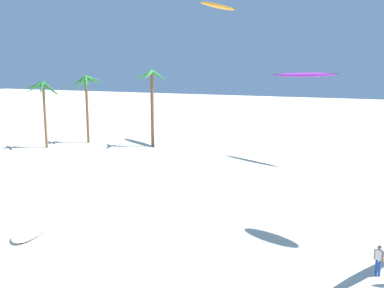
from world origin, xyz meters
The scene contains 7 objects.
palm_tree_0 centered at (-27.80, 43.26, 7.40)m, with size 4.83×4.95×8.75m.
palm_tree_1 centered at (-25.05, 48.61, 7.88)m, with size 5.09×4.30×9.41m.
palm_tree_2 centered at (-15.49, 49.87, 8.05)m, with size 4.84×5.17×10.17m.
flying_kite_1 centered at (4.28, 48.64, 9.69)m, with size 7.92×8.53×10.12m.
flying_kite_4 centered at (-8.61, 55.43, 18.44)m, with size 7.38×6.71×19.76m.
grounded_kite_1 centered at (-7.75, 19.84, 0.18)m, with size 3.27×4.55×0.36m.
person_foreground_walker centered at (12.97, 22.72, 0.91)m, with size 0.48×0.30×1.65m.
Camera 1 is at (12.70, -0.17, 10.70)m, focal length 40.53 mm.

